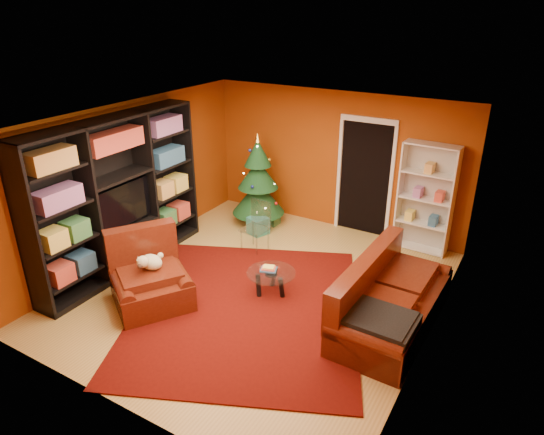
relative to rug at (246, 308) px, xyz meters
The scene contains 17 objects.
floor 0.55m from the rug, 102.58° to the left, with size 5.00×5.50×0.05m, color #B19046.
ceiling 2.67m from the rug, 102.58° to the left, with size 5.00×5.50×0.05m, color silver.
wall_back 3.56m from the rug, 92.07° to the left, with size 5.00×0.05×2.60m, color #943E0C.
wall_left 2.99m from the rug, 168.51° to the left, with size 0.05×5.50×2.60m, color #943E0C.
wall_right 2.78m from the rug, 12.60° to the left, with size 0.05×5.50×2.60m, color #943E0C.
doorway 3.46m from the rug, 81.64° to the left, with size 1.06×0.60×2.16m, color black, non-canonical shape.
rug is the anchor object (origin of this frame).
media_unit 2.69m from the rug, behind, with size 0.50×3.23×2.48m, color black, non-canonical shape.
christmas_tree 3.11m from the rug, 118.37° to the left, with size 1.02×1.02×1.82m, color #113A1A, non-canonical shape.
gift_box_teal 2.49m from the rug, 117.86° to the left, with size 0.32×0.32×0.32m, color teal.
gift_box_green 2.93m from the rug, 113.09° to the left, with size 0.26×0.26×0.26m, color #2A5E39.
white_bookshelf 3.64m from the rug, 62.18° to the left, with size 0.91×0.33×1.97m, color white, non-canonical shape.
armchair 1.44m from the rug, 155.83° to the right, with size 1.12×1.12×0.87m, color #49170B, non-canonical shape.
dog 1.50m from the rug, 158.75° to the right, with size 0.40×0.30×0.28m, color beige, non-canonical shape.
sofa 2.07m from the rug, 19.85° to the left, with size 2.23×1.00×0.96m, color #49170B, non-canonical shape.
coffee_table 0.57m from the rug, 78.93° to the left, with size 0.73×0.73×0.46m, color gray, non-canonical shape.
acrylic_chair 1.85m from the rug, 118.16° to the left, with size 0.41×0.45×0.81m, color #66605B, non-canonical shape.
Camera 1 is at (3.37, -5.35, 4.04)m, focal length 32.00 mm.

